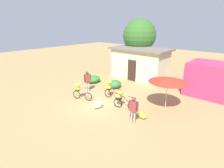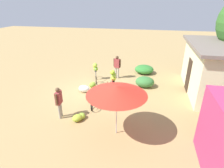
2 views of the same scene
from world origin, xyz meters
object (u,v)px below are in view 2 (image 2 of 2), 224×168
Objects in this scene: produce_sack at (84,89)px; person_bystander at (59,100)px; bicycle_near_pile at (113,79)px; bicycle_center_loaded at (93,90)px; banana_pile_on_ground at (79,117)px; person_vendor at (117,65)px; market_umbrella at (117,90)px; building_low at (214,69)px; bicycle_leftmost at (96,70)px.

produce_sack is 0.45× the size of person_bystander.
bicycle_center_loaded is (1.61, -0.76, -0.06)m from bicycle_near_pile.
banana_pile_on_ground is at bearing -15.51° from bicycle_near_pile.
person_vendor reaches higher than bicycle_center_loaded.
market_umbrella is 1.51× the size of person_bystander.
banana_pile_on_ground is (4.53, -6.73, -1.37)m from building_low.
bicycle_center_loaded is 2.27× the size of produce_sack.
building_low is at bearing 102.78° from produce_sack.
person_bystander reaches higher than banana_pile_on_ground.
bicycle_center_loaded is at bearing 174.72° from banana_pile_on_ground.
banana_pile_on_ground is 1.23m from person_bystander.
bicycle_near_pile is 1.01× the size of bicycle_center_loaded.
person_vendor is at bearing 172.32° from banana_pile_on_ground.
person_vendor is at bearing 171.26° from bicycle_center_loaded.
bicycle_leftmost is 2.08m from produce_sack.
building_low is 6.09m from person_vendor.
produce_sack is (0.49, -1.71, -0.58)m from bicycle_near_pile.
bicycle_center_loaded is (2.83, -6.57, -0.77)m from building_low.
produce_sack is at bearing -141.39° from market_umbrella.
market_umbrella is 1.50× the size of bicycle_center_loaded.
banana_pile_on_ground is 0.48× the size of person_vendor.
building_low reaches higher than bicycle_center_loaded.
building_low is 8.15× the size of produce_sack.
market_umbrella is at bearing 25.36° from bicycle_leftmost.
person_bystander is at bearing -101.16° from market_umbrella.
market_umbrella is at bearing -43.62° from building_low.
building_low is 7.43m from bicycle_leftmost.
bicycle_near_pile is 1.02× the size of person_bystander.
market_umbrella reaches higher than bicycle_leftmost.
person_vendor reaches higher than person_bystander.
bicycle_leftmost is at bearing 176.05° from produce_sack.
market_umbrella reaches higher than bicycle_near_pile.
bicycle_leftmost is at bearing -92.36° from building_low.
building_low is 3.43× the size of person_vendor.
person_vendor is at bearing -99.57° from building_low.
produce_sack is 0.42× the size of person_vendor.
bicycle_leftmost is (-5.38, -2.55, -1.27)m from market_umbrella.
bicycle_center_loaded is 1.99× the size of banana_pile_on_ground.
market_umbrella is 2.71m from banana_pile_on_ground.
produce_sack is at bearing 177.29° from person_bystander.
bicycle_near_pile is at bearing 154.66° from bicycle_center_loaded.
bicycle_leftmost is 0.94× the size of bicycle_near_pile.
building_low is 2.40× the size of market_umbrella.
bicycle_near_pile is 3.78m from person_bystander.
banana_pile_on_ground is at bearing 89.00° from person_bystander.
banana_pile_on_ground is at bearing -105.92° from market_umbrella.
bicycle_leftmost is 4.83m from person_bystander.
bicycle_center_loaded is at bearing -25.34° from bicycle_near_pile.
bicycle_near_pile is (1.52, 1.57, 0.07)m from bicycle_leftmost.
building_low reaches higher than bicycle_near_pile.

